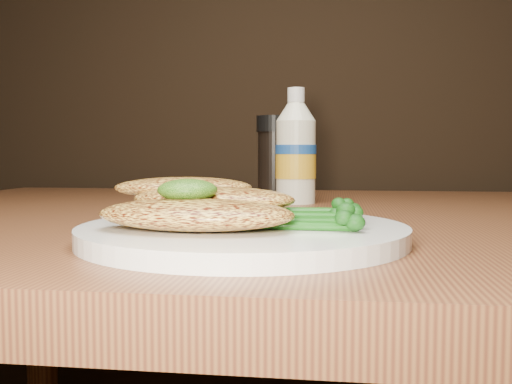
# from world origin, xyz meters

# --- Properties ---
(plate) EXTENTS (0.26, 0.26, 0.01)m
(plate) POSITION_xyz_m (-0.06, 0.82, 0.76)
(plate) COLOR white
(plate) RESTS_ON dining_table
(chicken_front) EXTENTS (0.15, 0.08, 0.02)m
(chicken_front) POSITION_xyz_m (-0.09, 0.79, 0.78)
(chicken_front) COLOR #E9B94A
(chicken_front) RESTS_ON plate
(chicken_mid) EXTENTS (0.14, 0.08, 0.02)m
(chicken_mid) POSITION_xyz_m (-0.08, 0.83, 0.78)
(chicken_mid) COLOR #E9B94A
(chicken_mid) RESTS_ON plate
(chicken_back) EXTENTS (0.13, 0.09, 0.02)m
(chicken_back) POSITION_xyz_m (-0.12, 0.87, 0.79)
(chicken_back) COLOR #E9B94A
(chicken_back) RESTS_ON plate
(pesto_front) EXTENTS (0.06, 0.05, 0.02)m
(pesto_front) POSITION_xyz_m (-0.10, 0.80, 0.79)
(pesto_front) COLOR black
(pesto_front) RESTS_ON chicken_front
(broccolini_bundle) EXTENTS (0.12, 0.09, 0.02)m
(broccolini_bundle) POSITION_xyz_m (-0.01, 0.83, 0.77)
(broccolini_bundle) COLOR #165312
(broccolini_bundle) RESTS_ON plate
(mayo_bottle) EXTENTS (0.07, 0.07, 0.16)m
(mayo_bottle) POSITION_xyz_m (-0.04, 1.17, 0.83)
(mayo_bottle) COLOR #ECE7C8
(mayo_bottle) RESTS_ON dining_table
(pepper_grinder) EXTENTS (0.07, 0.07, 0.12)m
(pepper_grinder) POSITION_xyz_m (-0.08, 1.22, 0.81)
(pepper_grinder) COLOR black
(pepper_grinder) RESTS_ON dining_table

